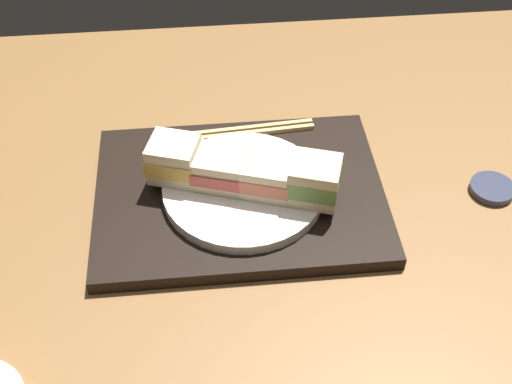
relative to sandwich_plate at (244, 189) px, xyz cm
name	(u,v)px	position (x,y,z in cm)	size (l,w,h in cm)	color
ground_plane	(260,226)	(-2.04, 3.00, -4.39)	(140.00, 100.00, 3.00)	brown
serving_tray	(240,194)	(0.49, -0.81, -1.83)	(39.84, 29.07, 2.11)	black
sandwich_plate	(244,189)	(0.00, 0.00, 0.00)	(22.18, 22.18, 1.56)	white
sandwich_nearmost	(315,181)	(-9.15, 3.06, 3.71)	(7.88, 7.47, 5.86)	beige
sandwich_inner_near	(267,176)	(-3.05, 1.02, 3.17)	(8.29, 7.73, 4.78)	beige
sandwich_inner_far	(220,169)	(3.05, -1.02, 3.13)	(8.35, 7.97, 4.70)	beige
sandwich_farmost	(174,159)	(9.15, -3.06, 3.63)	(8.27, 7.88, 5.70)	beige
chopsticks_pair	(246,131)	(-1.49, -12.71, -0.43)	(20.70, 3.38, 0.70)	tan
small_sauce_dish	(492,189)	(-35.34, 1.03, -2.33)	(6.28, 6.28, 1.12)	#33384C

